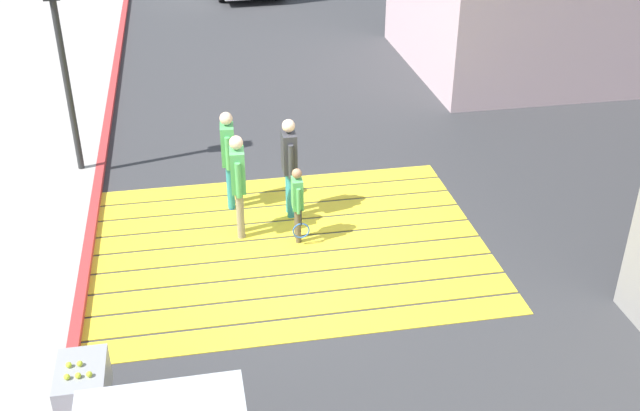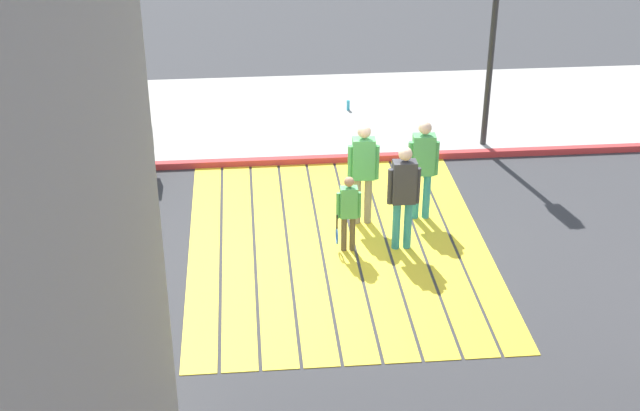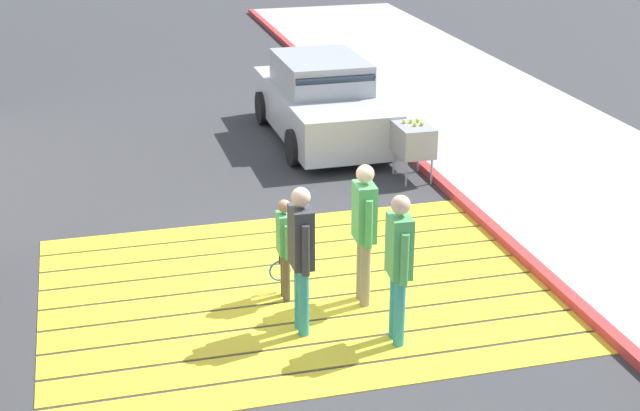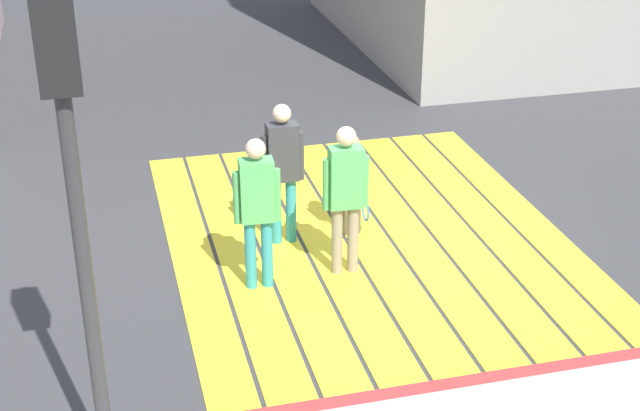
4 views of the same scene
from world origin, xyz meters
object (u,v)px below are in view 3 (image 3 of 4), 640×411
car_parked_near_curb (322,102)px  pedestrian_child_with_racket (284,243)px  pedestrian_adult_trailing (301,250)px  pedestrian_adult_side (399,259)px  pedestrian_adult_lead (364,224)px  tennis_ball_cart (413,140)px

car_parked_near_curb → pedestrian_child_with_racket: car_parked_near_curb is taller
pedestrian_adult_trailing → pedestrian_adult_side: (-1.00, 0.51, -0.00)m
pedestrian_child_with_racket → car_parked_near_curb: bearing=-109.0°
pedestrian_adult_lead → pedestrian_adult_trailing: 1.06m
pedestrian_adult_trailing → pedestrian_child_with_racket: 0.94m
tennis_ball_cart → pedestrian_child_with_racket: (3.07, 3.74, 0.06)m
tennis_ball_cart → pedestrian_adult_side: size_ratio=0.56×
pedestrian_adult_lead → pedestrian_adult_side: pedestrian_adult_lead is taller
tennis_ball_cart → pedestrian_adult_side: (2.07, 5.13, 0.36)m
car_parked_near_curb → pedestrian_child_with_racket: size_ratio=3.22×
tennis_ball_cart → car_parked_near_curb: bearing=-70.7°
tennis_ball_cart → pedestrian_adult_trailing: pedestrian_adult_trailing is taller
pedestrian_adult_side → car_parked_near_curb: bearing=-98.6°
pedestrian_adult_trailing → pedestrian_adult_side: pedestrian_adult_trailing is taller
tennis_ball_cart → pedestrian_adult_lead: 4.65m
pedestrian_adult_lead → car_parked_near_curb: bearing=-100.6°
tennis_ball_cart → pedestrian_adult_lead: size_ratio=0.56×
tennis_ball_cart → pedestrian_child_with_racket: 4.84m
car_parked_near_curb → pedestrian_adult_trailing: size_ratio=2.37×
pedestrian_adult_lead → pedestrian_adult_trailing: pedestrian_adult_lead is taller
pedestrian_adult_lead → pedestrian_child_with_racket: size_ratio=1.36×
tennis_ball_cart → pedestrian_child_with_racket: pedestrian_child_with_racket is taller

